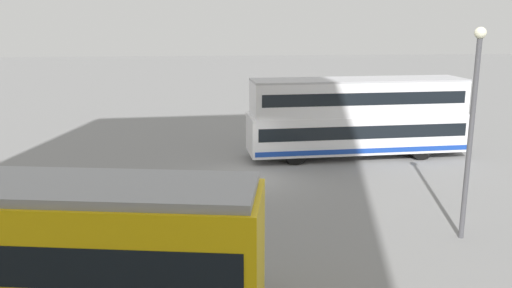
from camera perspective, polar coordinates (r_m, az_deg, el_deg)
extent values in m
plane|color=gray|center=(23.57, -0.44, -3.69)|extent=(160.00, 160.00, 0.00)
cube|color=white|center=(27.41, 10.79, 1.30)|extent=(11.17, 3.04, 1.89)
cube|color=white|center=(27.10, 10.96, 4.98)|extent=(10.84, 2.93, 1.66)
cube|color=black|center=(27.36, 10.81, 1.77)|extent=(10.62, 3.04, 0.64)
cube|color=black|center=(27.09, 10.96, 5.15)|extent=(10.29, 2.93, 0.60)
cube|color=#193FA5|center=(27.56, 10.73, -0.11)|extent=(10.95, 3.07, 0.24)
cube|color=#B2B2B7|center=(26.99, 11.04, 6.83)|extent=(10.84, 2.93, 0.10)
cylinder|color=black|center=(26.67, 3.74, -0.58)|extent=(1.12, 2.49, 1.00)
cylinder|color=black|center=(28.72, 16.47, -0.10)|extent=(1.12, 2.49, 1.00)
cylinder|color=#4C3F2D|center=(18.01, -8.06, -7.99)|extent=(0.14, 0.14, 0.79)
cylinder|color=#4C3F2D|center=(18.20, -7.78, -7.75)|extent=(0.14, 0.14, 0.79)
cylinder|color=black|center=(17.87, -7.99, -5.78)|extent=(0.42, 0.42, 0.61)
sphere|color=beige|center=(17.74, -8.04, -4.52)|extent=(0.21, 0.21, 0.21)
cylinder|color=#33384C|center=(14.29, -2.07, -13.77)|extent=(0.14, 0.14, 0.79)
cylinder|color=#33384C|center=(14.46, -1.58, -13.43)|extent=(0.14, 0.14, 0.79)
cylinder|color=black|center=(14.07, -1.84, -11.07)|extent=(0.45, 0.45, 0.61)
sphere|color=beige|center=(13.91, -1.86, -9.53)|extent=(0.21, 0.21, 0.21)
cube|color=gray|center=(17.39, -15.73, -6.86)|extent=(7.45, 0.87, 0.06)
cube|color=gray|center=(17.56, -15.62, -8.40)|extent=(7.45, 0.87, 0.06)
cylinder|color=gray|center=(17.68, -3.32, -7.84)|extent=(0.07, 0.07, 1.05)
cylinder|color=gray|center=(17.57, -15.62, -8.47)|extent=(0.07, 0.07, 1.05)
cylinder|color=#4C4C51|center=(17.68, 22.10, 0.18)|extent=(0.16, 0.16, 6.36)
sphere|color=#F2EFCC|center=(17.29, 23.07, 10.98)|extent=(0.36, 0.36, 0.36)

